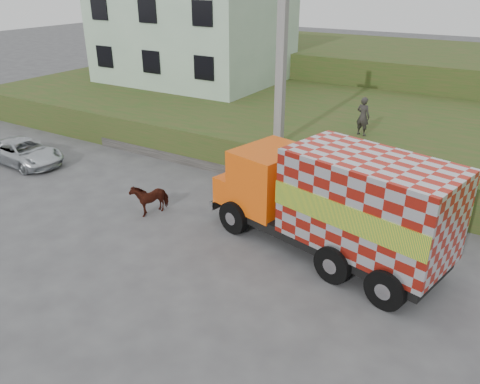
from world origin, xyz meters
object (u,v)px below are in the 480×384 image
Objects in this scene: cargo_truck at (336,203)px; pedestrian at (363,116)px; suv at (24,152)px; utility_pole at (281,76)px; cow at (150,197)px.

cargo_truck is 6.94m from pedestrian.
cargo_truck reaches higher than suv.
suv is 2.46× the size of pedestrian.
cargo_truck is at bearing -88.15° from suv.
pedestrian is at bearing 49.26° from utility_pole.
pedestrian is (-1.46, 6.75, 0.61)m from cargo_truck.
suv is 14.29m from pedestrian.
cow is at bearing -117.63° from utility_pole.
utility_pole is at bearing 63.55° from pedestrian.
cargo_truck is 5.95× the size of cow.
cargo_truck is at bearing -46.37° from utility_pole.
cow is at bearing -93.14° from suv.
utility_pole is 6.28× the size of cow.
suv is (-10.09, -4.03, -3.54)m from utility_pole.
suv is at bearing -158.21° from utility_pole.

